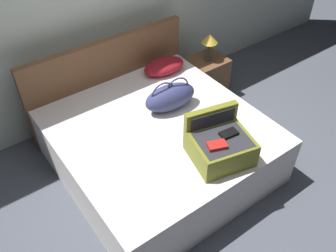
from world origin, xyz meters
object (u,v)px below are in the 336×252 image
(table_lamp, at_px, (210,40))
(hard_case_large, at_px, (220,145))
(pillow_near_headboard, at_px, (164,66))
(nightstand, at_px, (207,76))
(bed, at_px, (160,146))
(duffel_bag, at_px, (170,97))

(table_lamp, bearing_deg, hard_case_large, -127.86)
(pillow_near_headboard, bearing_deg, hard_case_large, -106.06)
(hard_case_large, bearing_deg, pillow_near_headboard, 87.30)
(nightstand, bearing_deg, bed, -150.35)
(bed, xyz_separation_m, pillow_near_headboard, (0.58, 0.72, 0.35))
(bed, xyz_separation_m, hard_case_large, (0.19, -0.62, 0.41))
(bed, height_order, duffel_bag, duffel_bag)
(hard_case_large, bearing_deg, bed, 120.25)
(duffel_bag, distance_m, table_lamp, 1.10)
(bed, distance_m, table_lamp, 1.48)
(duffel_bag, relative_size, pillow_near_headboard, 1.13)
(bed, relative_size, pillow_near_headboard, 3.78)
(duffel_bag, relative_size, table_lamp, 1.68)
(bed, bearing_deg, pillow_near_headboard, 51.40)
(hard_case_large, height_order, table_lamp, hard_case_large)
(bed, height_order, hard_case_large, hard_case_large)
(duffel_bag, height_order, pillow_near_headboard, duffel_bag)
(hard_case_large, relative_size, duffel_bag, 1.03)
(pillow_near_headboard, bearing_deg, table_lamp, -3.10)
(nightstand, bearing_deg, pillow_near_headboard, 176.90)
(pillow_near_headboard, height_order, table_lamp, table_lamp)
(bed, bearing_deg, nightstand, 29.65)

